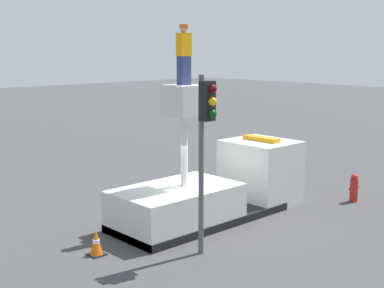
{
  "coord_description": "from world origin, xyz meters",
  "views": [
    {
      "loc": [
        -11.28,
        -11.67,
        5.36
      ],
      "look_at": [
        -1.3,
        -1.0,
        2.75
      ],
      "focal_mm": 50.0,
      "sensor_mm": 36.0,
      "label": 1
    }
  ],
  "objects_px": {
    "traffic_light_pole": "(205,129)",
    "traffic_cone_rear": "(96,243)",
    "bucket_truck": "(217,189)",
    "fire_hydrant": "(354,188)",
    "worker": "(184,55)"
  },
  "relations": [
    {
      "from": "traffic_light_pole",
      "to": "traffic_cone_rear",
      "type": "relative_size",
      "value": 6.82
    },
    {
      "from": "bucket_truck",
      "to": "fire_hydrant",
      "type": "distance_m",
      "value": 5.21
    },
    {
      "from": "worker",
      "to": "traffic_cone_rear",
      "type": "height_order",
      "value": "worker"
    },
    {
      "from": "bucket_truck",
      "to": "traffic_cone_rear",
      "type": "height_order",
      "value": "bucket_truck"
    },
    {
      "from": "traffic_light_pole",
      "to": "fire_hydrant",
      "type": "bearing_deg",
      "value": -0.41
    },
    {
      "from": "traffic_cone_rear",
      "to": "bucket_truck",
      "type": "bearing_deg",
      "value": 2.54
    },
    {
      "from": "traffic_light_pole",
      "to": "traffic_cone_rear",
      "type": "bearing_deg",
      "value": 137.29
    },
    {
      "from": "bucket_truck",
      "to": "worker",
      "type": "height_order",
      "value": "worker"
    },
    {
      "from": "traffic_light_pole",
      "to": "bucket_truck",
      "type": "bearing_deg",
      "value": 39.13
    },
    {
      "from": "bucket_truck",
      "to": "worker",
      "type": "relative_size",
      "value": 3.94
    },
    {
      "from": "traffic_light_pole",
      "to": "worker",
      "type": "bearing_deg",
      "value": 60.36
    },
    {
      "from": "bucket_truck",
      "to": "traffic_light_pole",
      "type": "height_order",
      "value": "traffic_light_pole"
    },
    {
      "from": "bucket_truck",
      "to": "worker",
      "type": "bearing_deg",
      "value": 180.0
    },
    {
      "from": "fire_hydrant",
      "to": "traffic_cone_rear",
      "type": "relative_size",
      "value": 1.46
    },
    {
      "from": "worker",
      "to": "bucket_truck",
      "type": "bearing_deg",
      "value": 0.0
    }
  ]
}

